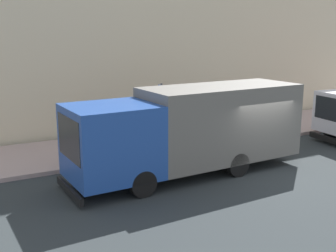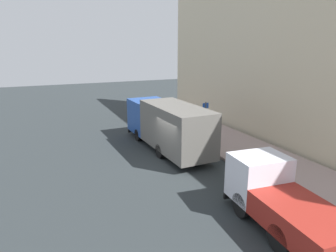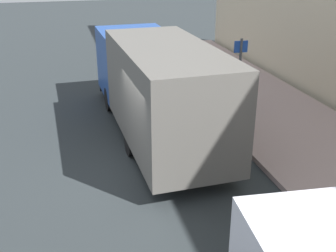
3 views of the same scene
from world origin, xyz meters
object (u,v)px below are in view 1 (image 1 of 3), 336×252
object	(u,v)px
street_sign_post	(161,112)
traffic_cone_orange	(86,152)
large_utility_truck	(191,128)
pedestrian_walking	(70,138)

from	to	relation	value
street_sign_post	traffic_cone_orange	bearing A→B (deg)	83.64
large_utility_truck	street_sign_post	xyz separation A→B (m)	(2.66, -0.24, 0.11)
large_utility_truck	traffic_cone_orange	distance (m)	4.31
large_utility_truck	pedestrian_walking	world-z (taller)	large_utility_truck
large_utility_truck	pedestrian_walking	xyz separation A→B (m)	(2.79, 3.51, -0.57)
large_utility_truck	traffic_cone_orange	size ratio (longest dim) A/B	15.73
large_utility_truck	street_sign_post	size ratio (longest dim) A/B	3.13
traffic_cone_orange	street_sign_post	distance (m)	3.37
large_utility_truck	street_sign_post	world-z (taller)	large_utility_truck
pedestrian_walking	street_sign_post	size ratio (longest dim) A/B	0.64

